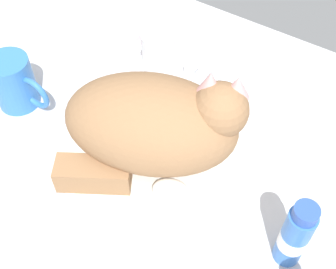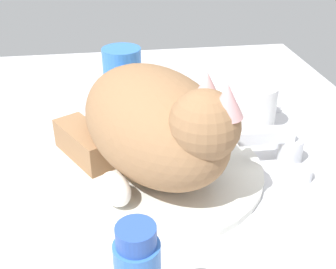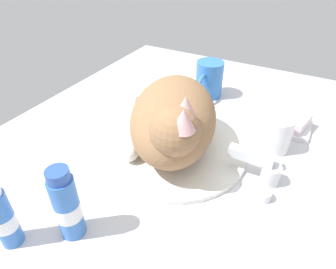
# 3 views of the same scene
# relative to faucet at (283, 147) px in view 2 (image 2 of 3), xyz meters

# --- Properties ---
(ground_plane) EXTENTS (1.10, 0.83, 0.03)m
(ground_plane) POSITION_rel_faucet_xyz_m (0.00, -0.19, -0.04)
(ground_plane) COLOR silver
(sink_basin) EXTENTS (0.31, 0.31, 0.01)m
(sink_basin) POSITION_rel_faucet_xyz_m (0.00, -0.19, -0.02)
(sink_basin) COLOR silver
(sink_basin) RESTS_ON ground_plane
(faucet) EXTENTS (0.12, 0.10, 0.06)m
(faucet) POSITION_rel_faucet_xyz_m (0.00, 0.00, 0.00)
(faucet) COLOR silver
(faucet) RESTS_ON ground_plane
(cat) EXTENTS (0.31, 0.27, 0.17)m
(cat) POSITION_rel_faucet_xyz_m (0.01, -0.19, 0.06)
(cat) COLOR #936B47
(cat) RESTS_ON sink_basin
(coffee_mug) EXTENTS (0.12, 0.07, 0.10)m
(coffee_mug) POSITION_rel_faucet_xyz_m (-0.27, -0.22, 0.02)
(coffee_mug) COLOR #3372C6
(coffee_mug) RESTS_ON ground_plane
(rinse_cup) EXTENTS (0.06, 0.06, 0.08)m
(rinse_cup) POSITION_rel_faucet_xyz_m (-0.11, -0.00, 0.01)
(rinse_cup) COLOR white
(rinse_cup) RESTS_ON ground_plane
(soap_dish) EXTENTS (0.09, 0.06, 0.01)m
(soap_dish) POSITION_rel_faucet_xyz_m (-0.20, 0.03, -0.02)
(soap_dish) COLOR white
(soap_dish) RESTS_ON ground_plane
(soap_bar) EXTENTS (0.08, 0.06, 0.03)m
(soap_bar) POSITION_rel_faucet_xyz_m (-0.20, 0.03, 0.00)
(soap_bar) COLOR silver
(soap_bar) RESTS_ON soap_dish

